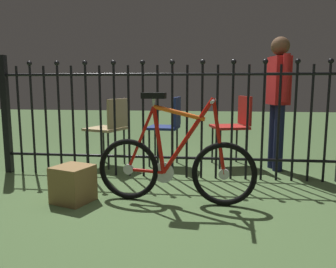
# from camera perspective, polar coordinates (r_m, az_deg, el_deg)

# --- Properties ---
(ground_plane) EXTENTS (20.00, 20.00, 0.00)m
(ground_plane) POSITION_cam_1_polar(r_m,az_deg,el_deg) (2.99, -2.24, -11.06)
(ground_plane) COLOR #466136
(iron_fence) EXTENTS (3.70, 0.07, 1.32)m
(iron_fence) POSITION_cam_1_polar(r_m,az_deg,el_deg) (3.57, -1.14, 3.04)
(iron_fence) COLOR black
(iron_fence) RESTS_ON ground
(bicycle) EXTENTS (1.36, 0.40, 0.93)m
(bicycle) POSITION_cam_1_polar(r_m,az_deg,el_deg) (2.83, 1.15, -5.34)
(bicycle) COLOR black
(bicycle) RESTS_ON ground
(chair_tan) EXTENTS (0.53, 0.52, 0.83)m
(chair_tan) POSITION_cam_1_polar(r_m,az_deg,el_deg) (4.15, -9.81, 1.59)
(chair_tan) COLOR black
(chair_tan) RESTS_ON ground
(chair_red) EXTENTS (0.50, 0.50, 0.86)m
(chair_red) POSITION_cam_1_polar(r_m,az_deg,el_deg) (4.20, 11.43, 1.96)
(chair_red) COLOR black
(chair_red) RESTS_ON ground
(chair_navy) EXTENTS (0.40, 0.39, 0.85)m
(chair_navy) POSITION_cam_1_polar(r_m,az_deg,el_deg) (4.12, 0.21, 1.85)
(chair_navy) COLOR black
(chair_navy) RESTS_ON ground
(person_visitor) EXTENTS (0.23, 0.47, 1.54)m
(person_visitor) POSITION_cam_1_polar(r_m,az_deg,el_deg) (4.09, 18.28, 6.73)
(person_visitor) COLOR #191E3F
(person_visitor) RESTS_ON ground
(display_crate) EXTENTS (0.37, 0.37, 0.31)m
(display_crate) POSITION_cam_1_polar(r_m,az_deg,el_deg) (3.00, -15.89, -8.20)
(display_crate) COLOR olive
(display_crate) RESTS_ON ground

